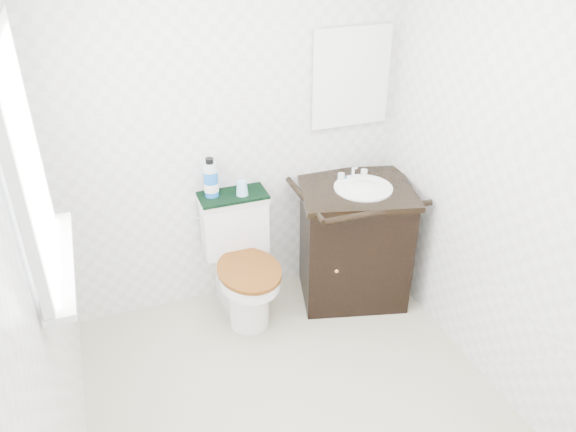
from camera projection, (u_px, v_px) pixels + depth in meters
floor at (302, 415)px, 3.03m from camera, size 2.40×2.40×0.00m
wall_back at (233, 129)px, 3.41m from camera, size 2.40×0.00×2.40m
wall_left at (33, 274)px, 2.10m from camera, size 0.00×2.40×2.40m
wall_right at (513, 184)px, 2.76m from camera, size 0.00×2.40×2.40m
window at (23, 162)px, 2.14m from camera, size 0.02×0.70×0.90m
mirror at (351, 77)px, 3.49m from camera, size 0.50×0.02×0.60m
toilet at (241, 266)px, 3.63m from camera, size 0.43×0.63×0.80m
vanity at (354, 239)px, 3.76m from camera, size 0.84×0.77×0.92m
trash_bin at (244, 278)px, 3.85m from camera, size 0.24×0.20×0.30m
towel at (233, 195)px, 3.50m from camera, size 0.42×0.22×0.02m
mouthwash_bottle at (211, 179)px, 3.42m from camera, size 0.09×0.09×0.25m
cup at (242, 188)px, 3.46m from camera, size 0.07×0.07×0.09m
soap_bar at (343, 178)px, 3.67m from camera, size 0.08×0.05×0.02m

